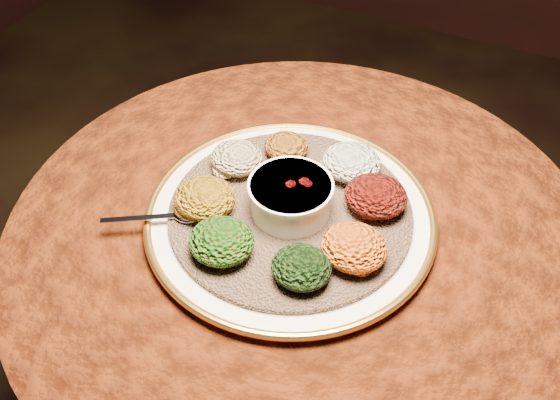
% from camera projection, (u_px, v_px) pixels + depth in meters
% --- Properties ---
extents(table, '(0.96, 0.96, 0.73)m').
position_uv_depth(table, '(299.00, 290.00, 1.14)').
color(table, black).
rests_on(table, ground).
extents(platter, '(0.49, 0.49, 0.02)m').
position_uv_depth(platter, '(290.00, 217.00, 1.01)').
color(platter, white).
rests_on(platter, table).
extents(injera, '(0.46, 0.46, 0.01)m').
position_uv_depth(injera, '(290.00, 212.00, 1.00)').
color(injera, '#8A6345').
rests_on(injera, platter).
extents(stew_bowl, '(0.13, 0.13, 0.06)m').
position_uv_depth(stew_bowl, '(291.00, 195.00, 0.97)').
color(stew_bowl, white).
rests_on(stew_bowl, injera).
extents(spoon, '(0.14, 0.09, 0.01)m').
position_uv_depth(spoon, '(179.00, 215.00, 0.98)').
color(spoon, silver).
rests_on(spoon, injera).
extents(portion_ayib, '(0.10, 0.09, 0.05)m').
position_uv_depth(portion_ayib, '(352.00, 162.00, 1.04)').
color(portion_ayib, silver).
rests_on(portion_ayib, injera).
extents(portion_kitfo, '(0.10, 0.10, 0.05)m').
position_uv_depth(portion_kitfo, '(376.00, 196.00, 0.98)').
color(portion_kitfo, black).
rests_on(portion_kitfo, injera).
extents(portion_tikil, '(0.10, 0.09, 0.05)m').
position_uv_depth(portion_tikil, '(354.00, 247.00, 0.91)').
color(portion_tikil, '#B37F0E').
rests_on(portion_tikil, injera).
extents(portion_gomen, '(0.09, 0.08, 0.04)m').
position_uv_depth(portion_gomen, '(301.00, 267.00, 0.88)').
color(portion_gomen, black).
rests_on(portion_gomen, injera).
extents(portion_mixveg, '(0.10, 0.09, 0.05)m').
position_uv_depth(portion_mixveg, '(221.00, 241.00, 0.92)').
color(portion_mixveg, '#B0470B').
rests_on(portion_mixveg, injera).
extents(portion_kik, '(0.10, 0.09, 0.05)m').
position_uv_depth(portion_kik, '(205.00, 198.00, 0.98)').
color(portion_kik, '#99600D').
rests_on(portion_kik, injera).
extents(portion_timatim, '(0.09, 0.08, 0.04)m').
position_uv_depth(portion_timatim, '(237.00, 158.00, 1.05)').
color(portion_timatim, maroon).
rests_on(portion_timatim, injera).
extents(portion_shiro, '(0.08, 0.07, 0.04)m').
position_uv_depth(portion_shiro, '(286.00, 146.00, 1.08)').
color(portion_shiro, '#894910').
rests_on(portion_shiro, injera).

